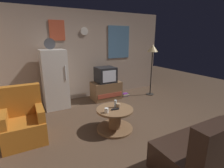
{
  "coord_description": "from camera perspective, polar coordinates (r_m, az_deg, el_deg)",
  "views": [
    {
      "loc": [
        -1.72,
        -2.4,
        1.77
      ],
      "look_at": [
        0.05,
        0.9,
        0.75
      ],
      "focal_mm": 27.06,
      "sensor_mm": 36.0,
      "label": 1
    }
  ],
  "objects": [
    {
      "name": "ground_plane",
      "position": [
        3.44,
        6.63,
        -15.81
      ],
      "size": [
        12.0,
        12.0,
        0.0
      ],
      "primitive_type": "plane",
      "color": "#4C3828"
    },
    {
      "name": "wall_with_art",
      "position": [
        5.17,
        -8.71,
        9.62
      ],
      "size": [
        5.2,
        0.12,
        2.55
      ],
      "color": "tan",
      "rests_on": "ground_plane"
    },
    {
      "name": "fridge",
      "position": [
        4.58,
        -18.84,
        1.6
      ],
      "size": [
        0.6,
        0.62,
        1.77
      ],
      "color": "silver",
      "rests_on": "ground_plane"
    },
    {
      "name": "tv_stand",
      "position": [
        5.05,
        -1.99,
        -2.15
      ],
      "size": [
        0.84,
        0.53,
        0.52
      ],
      "color": "brown",
      "rests_on": "ground_plane"
    },
    {
      "name": "crt_tv",
      "position": [
        4.92,
        -2.22,
        3.17
      ],
      "size": [
        0.54,
        0.51,
        0.44
      ],
      "color": "black",
      "rests_on": "tv_stand"
    },
    {
      "name": "standing_lamp",
      "position": [
        5.36,
        13.54,
        10.43
      ],
      "size": [
        0.32,
        0.32,
        1.59
      ],
      "color": "#332D28",
      "rests_on": "ground_plane"
    },
    {
      "name": "coffee_table",
      "position": [
        3.41,
        0.93,
        -11.77
      ],
      "size": [
        0.72,
        0.72,
        0.44
      ],
      "color": "brown",
      "rests_on": "ground_plane"
    },
    {
      "name": "wine_glass",
      "position": [
        3.36,
        1.16,
        -6.67
      ],
      "size": [
        0.05,
        0.05,
        0.15
      ],
      "primitive_type": "cylinder",
      "color": "silver",
      "rests_on": "coffee_table"
    },
    {
      "name": "mug_ceramic_white",
      "position": [
        3.13,
        -1.89,
        -8.91
      ],
      "size": [
        0.08,
        0.08,
        0.09
      ],
      "primitive_type": "cylinder",
      "color": "silver",
      "rests_on": "coffee_table"
    },
    {
      "name": "mug_ceramic_tan",
      "position": [
        3.34,
        2.16,
        -7.36
      ],
      "size": [
        0.08,
        0.08,
        0.09
      ],
      "primitive_type": "cylinder",
      "color": "tan",
      "rests_on": "coffee_table"
    },
    {
      "name": "remote_control",
      "position": [
        3.27,
        1.08,
        -8.49
      ],
      "size": [
        0.15,
        0.06,
        0.02
      ],
      "primitive_type": "cube",
      "rotation": [
        0.0,
        0.0,
        -0.13
      ],
      "color": "black",
      "rests_on": "coffee_table"
    },
    {
      "name": "armchair",
      "position": [
        3.44,
        -27.72,
        -11.28
      ],
      "size": [
        0.68,
        0.68,
        0.96
      ],
      "color": "#B2661E",
      "rests_on": "ground_plane"
    },
    {
      "name": "couch",
      "position": [
        2.88,
        32.19,
        -17.72
      ],
      "size": [
        1.7,
        0.8,
        0.92
      ],
      "color": "black",
      "rests_on": "ground_plane"
    },
    {
      "name": "book_stack",
      "position": [
        5.35,
        4.42,
        -3.62
      ],
      "size": [
        0.21,
        0.17,
        0.09
      ],
      "color": "#B5C8A6",
      "rests_on": "ground_plane"
    }
  ]
}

